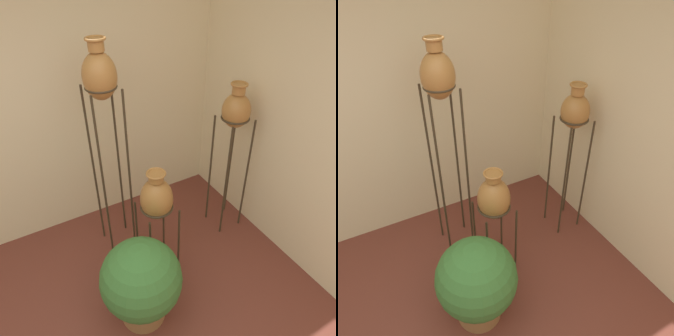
# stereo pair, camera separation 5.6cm
# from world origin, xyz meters

# --- Properties ---
(vase_stand_tall) EXTENTS (0.27, 0.27, 2.04)m
(vase_stand_tall) POSITION_xyz_m (0.77, 1.61, 1.69)
(vase_stand_tall) COLOR #382D1E
(vase_stand_tall) RESTS_ON ground_plane
(vase_stand_medium) EXTENTS (0.28, 0.28, 1.60)m
(vase_stand_medium) POSITION_xyz_m (1.89, 1.30, 1.30)
(vase_stand_medium) COLOR #382D1E
(vase_stand_medium) RESTS_ON ground_plane
(vase_stand_short) EXTENTS (0.31, 0.31, 1.06)m
(vase_stand_short) POSITION_xyz_m (1.00, 1.17, 0.78)
(vase_stand_short) COLOR #382D1E
(vase_stand_short) RESTS_ON ground_plane
(potted_plant) EXTENTS (0.64, 0.64, 0.79)m
(potted_plant) POSITION_xyz_m (0.62, 0.73, 0.43)
(potted_plant) COLOR olive
(potted_plant) RESTS_ON ground_plane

